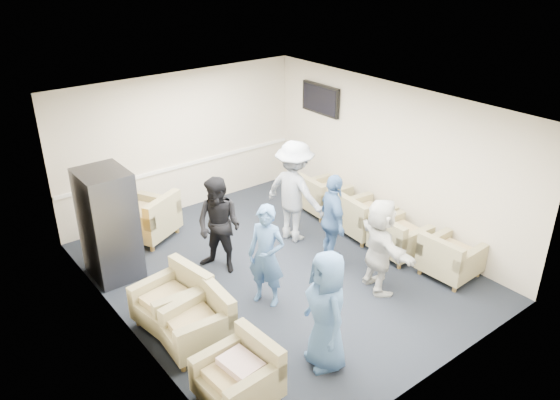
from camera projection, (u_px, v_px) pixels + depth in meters
floor at (278, 271)px, 8.82m from camera, size 6.00×6.00×0.00m
ceiling at (278, 108)px, 7.66m from camera, size 6.00×6.00×0.00m
back_wall at (182, 143)px, 10.38m from camera, size 5.00×0.02×2.70m
front_wall at (441, 284)px, 6.11m from camera, size 5.00×0.02×2.70m
left_wall at (121, 247)px, 6.86m from camera, size 0.02×6.00×2.70m
right_wall at (390, 159)px, 9.63m from camera, size 0.02×6.00×2.70m
chair_rail at (184, 165)px, 10.56m from camera, size 4.98×0.04×0.06m
tv at (320, 99)px, 10.58m from camera, size 0.10×1.00×0.58m
armchair_left_near at (242, 376)px, 6.24m from camera, size 0.85×0.85×0.64m
armchair_left_mid at (199, 323)px, 7.09m from camera, size 0.89×0.89×0.66m
armchair_left_far at (176, 302)px, 7.49m from camera, size 0.97×0.97×0.68m
armchair_right_near at (449, 259)px, 8.55m from camera, size 0.82×0.82×0.63m
armchair_right_midnear at (398, 239)px, 9.14m from camera, size 0.83×0.83×0.63m
armchair_right_midfar at (363, 219)px, 9.77m from camera, size 0.89×0.89×0.66m
armchair_right_far at (322, 197)px, 10.60m from camera, size 0.85×0.85×0.64m
armchair_corner at (150, 220)px, 9.66m from camera, size 1.21×1.21×0.72m
vending_machine at (109, 224)px, 8.38m from camera, size 0.72×0.84×1.77m
backpack at (216, 316)px, 7.39m from camera, size 0.30×0.23×0.46m
pillow at (241, 365)px, 6.16m from camera, size 0.41×0.51×0.14m
person_front_left at (327, 311)px, 6.58m from camera, size 0.72×0.89×1.59m
person_mid_left at (267, 256)px, 7.75m from camera, size 0.59×0.67×1.56m
person_back_left at (219, 226)px, 8.54m from camera, size 0.88×0.96×1.59m
person_back_right at (294, 192)px, 9.42m from camera, size 0.92×1.30×1.82m
person_mid_right at (333, 221)px, 8.71m from camera, size 0.73×1.00×1.57m
person_front_right at (380, 246)px, 8.06m from camera, size 0.89×1.46×1.50m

